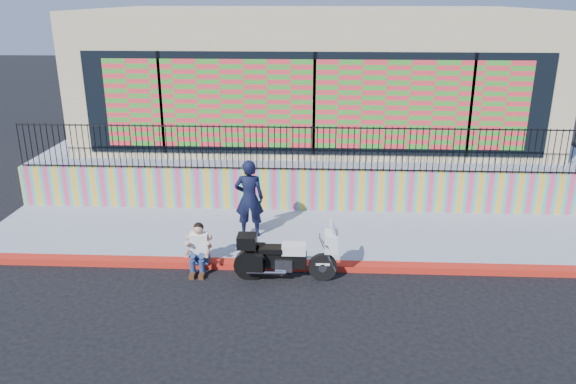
{
  "coord_description": "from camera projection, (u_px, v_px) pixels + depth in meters",
  "views": [
    {
      "loc": [
        0.04,
        -11.02,
        5.65
      ],
      "look_at": [
        -0.57,
        1.2,
        1.35
      ],
      "focal_mm": 35.0,
      "sensor_mm": 36.0,
      "label": 1
    }
  ],
  "objects": [
    {
      "name": "sidewalk",
      "position": [
        312.0,
        235.0,
        13.79
      ],
      "size": [
        16.0,
        3.0,
        0.15
      ],
      "primitive_type": "cube",
      "color": "#8A94A6",
      "rests_on": "ground"
    },
    {
      "name": "police_motorcycle",
      "position": [
        284.0,
        255.0,
        11.64
      ],
      "size": [
        2.12,
        0.7,
        1.32
      ],
      "color": "black",
      "rests_on": "ground"
    },
    {
      "name": "elevated_platform",
      "position": [
        314.0,
        145.0,
        19.92
      ],
      "size": [
        16.0,
        10.0,
        1.25
      ],
      "primitive_type": "cube",
      "color": "#8A94A6",
      "rests_on": "ground"
    },
    {
      "name": "police_officer",
      "position": [
        249.0,
        198.0,
        13.3
      ],
      "size": [
        0.7,
        0.48,
        1.89
      ],
      "primitive_type": "imported",
      "rotation": [
        0.0,
        0.0,
        3.18
      ],
      "color": "black",
      "rests_on": "sidewalk"
    },
    {
      "name": "ground",
      "position": [
        311.0,
        269.0,
        12.26
      ],
      "size": [
        90.0,
        90.0,
        0.0
      ],
      "primitive_type": "plane",
      "color": "black",
      "rests_on": "ground"
    },
    {
      "name": "metal_fence",
      "position": [
        313.0,
        149.0,
        14.71
      ],
      "size": [
        15.8,
        0.04,
        1.2
      ],
      "primitive_type": null,
      "color": "black",
      "rests_on": "mural_wall"
    },
    {
      "name": "red_curb",
      "position": [
        311.0,
        266.0,
        12.23
      ],
      "size": [
        16.0,
        0.3,
        0.15
      ],
      "primitive_type": "cube",
      "color": "#A60B18",
      "rests_on": "ground"
    },
    {
      "name": "storefront_building",
      "position": [
        315.0,
        71.0,
        18.85
      ],
      "size": [
        14.0,
        8.06,
        4.0
      ],
      "color": "#C6B484",
      "rests_on": "elevated_platform"
    },
    {
      "name": "mural_wall",
      "position": [
        313.0,
        190.0,
        15.09
      ],
      "size": [
        16.0,
        0.2,
        1.1
      ],
      "primitive_type": "cube",
      "color": "#E83D6B",
      "rests_on": "sidewalk"
    },
    {
      "name": "seated_man",
      "position": [
        199.0,
        253.0,
        11.98
      ],
      "size": [
        0.54,
        0.71,
        1.06
      ],
      "color": "navy",
      "rests_on": "ground"
    }
  ]
}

